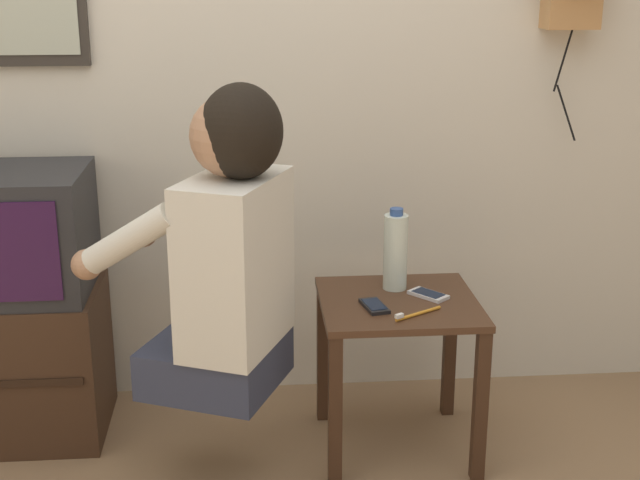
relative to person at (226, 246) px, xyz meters
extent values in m
cube|color=beige|center=(0.12, 0.65, 0.52)|extent=(6.80, 0.05, 2.55)
cube|color=#422819|center=(0.52, 0.15, -0.25)|extent=(0.49, 0.47, 0.02)
cube|color=#382215|center=(0.31, -0.05, -0.51)|extent=(0.04, 0.04, 0.49)
cube|color=#382215|center=(0.74, -0.05, -0.51)|extent=(0.04, 0.04, 0.49)
cube|color=#382215|center=(0.31, 0.36, -0.51)|extent=(0.04, 0.04, 0.49)
cube|color=#382215|center=(0.74, 0.36, -0.51)|extent=(0.04, 0.04, 0.49)
cube|color=#2D3347|center=(-0.04, 0.02, -0.37)|extent=(0.47, 0.47, 0.14)
cube|color=beige|center=(0.02, -0.01, -0.05)|extent=(0.35, 0.43, 0.50)
sphere|color=#A37556|center=(0.02, -0.01, 0.31)|extent=(0.23, 0.23, 0.23)
ellipsoid|color=black|center=(0.05, -0.02, 0.33)|extent=(0.30, 0.31, 0.26)
cylinder|color=beige|center=(-0.26, -0.06, 0.04)|extent=(0.32, 0.19, 0.23)
cylinder|color=beige|center=(-0.14, 0.23, 0.04)|extent=(0.32, 0.19, 0.23)
sphere|color=#A37556|center=(-0.39, -0.01, -0.04)|extent=(0.09, 0.09, 0.09)
sphere|color=#A37556|center=(-0.26, 0.29, -0.04)|extent=(0.09, 0.09, 0.09)
cube|color=#382316|center=(-0.72, 0.37, -0.50)|extent=(0.59, 0.42, 0.50)
cube|color=#232326|center=(-0.72, 0.38, -0.06)|extent=(0.55, 0.43, 0.39)
cylinder|color=black|center=(1.13, 0.55, 0.45)|extent=(0.04, 0.04, 0.22)
cylinder|color=black|center=(1.16, 0.56, 0.27)|extent=(0.07, 0.06, 0.19)
cube|color=black|center=(0.44, 0.10, -0.23)|extent=(0.08, 0.13, 0.01)
cube|color=black|center=(0.44, 0.10, -0.23)|extent=(0.07, 0.11, 0.00)
cube|color=silver|center=(0.62, 0.18, -0.23)|extent=(0.13, 0.13, 0.01)
cube|color=black|center=(0.62, 0.18, -0.23)|extent=(0.10, 0.11, 0.00)
cylinder|color=silver|center=(0.53, 0.26, -0.12)|extent=(0.08, 0.08, 0.24)
cylinder|color=#2D4C8C|center=(0.53, 0.26, 0.02)|extent=(0.04, 0.04, 0.02)
cylinder|color=orange|center=(0.56, 0.03, -0.24)|extent=(0.15, 0.10, 0.01)
cube|color=white|center=(0.50, -0.01, -0.22)|extent=(0.03, 0.02, 0.01)
camera|label=1|loc=(0.06, -2.40, 0.76)|focal=50.00mm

